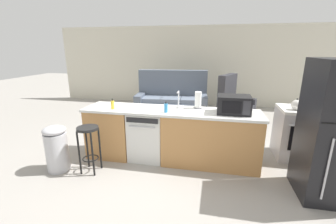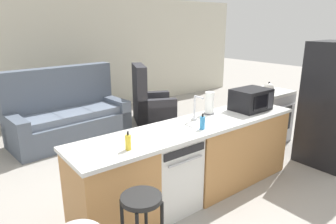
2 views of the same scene
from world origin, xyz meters
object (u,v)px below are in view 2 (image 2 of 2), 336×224
Objects in this scene: refrigerator at (334,105)px; paper_towel_roll at (209,103)px; bar_stool at (142,219)px; armchair at (149,105)px; dishwasher at (167,173)px; soap_bottle at (202,123)px; couch at (67,117)px; stove_range at (265,116)px; kettle at (269,88)px; microwave at (251,99)px; dish_soap_bottle at (128,142)px.

paper_towel_roll is at bearing 156.91° from refrigerator.
bar_stool is at bearing -151.73° from paper_towel_roll.
refrigerator is at bearing -73.36° from armchair.
dishwasher is 4.77× the size of soap_bottle.
bar_stool is 3.48m from couch.
paper_towel_roll is at bearing -168.91° from stove_range.
armchair is at bearing 106.64° from refrigerator.
kettle is at bearing -42.83° from couch.
microwave is 2.84× the size of soap_bottle.
kettle reaches higher than dishwasher.
refrigerator is 8.63× the size of kettle.
armchair is (1.63, 2.71, -0.07)m from dishwasher.
microwave is at bearing 155.41° from refrigerator.
microwave is 1.12m from kettle.
bar_stool is (-1.11, -0.48, -0.44)m from soap_bottle.
microwave is at bearing -94.74° from armchair.
paper_towel_roll is at bearing 37.58° from soap_bottle.
armchair is (1.73, -0.07, -0.04)m from couch.
couch is (-0.10, 2.77, -0.03)m from dishwasher.
couch is (0.64, 3.42, -0.14)m from bar_stool.
armchair reaches higher than paper_towel_roll.
kettle is 2.51m from armchair.
soap_bottle is at bearing -164.23° from kettle.
dish_soap_bottle is 3.65m from armchair.
stove_range is at bearing -39.48° from couch.
refrigerator reaches higher than soap_bottle.
refrigerator is at bearing -80.34° from kettle.
dishwasher is 2.78m from couch.
bar_stool is 0.36× the size of couch.
microwave is (1.40, -0.00, 0.62)m from dishwasher.
paper_towel_roll is 1.38× the size of kettle.
kettle is at bearing 22.33° from microwave.
couch reaches higher than soap_bottle.
couch is at bearing 81.22° from dish_soap_bottle.
kettle is at bearing 7.85° from paper_towel_roll.
kettle is at bearing 9.85° from dishwasher.
dish_soap_bottle is 0.08× the size of couch.
stove_range is at bearing 24.65° from microwave.
stove_range is at bearing -65.72° from armchair.
couch is at bearing 129.11° from refrigerator.
microwave is 0.60m from paper_towel_roll.
soap_bottle is 1.00× the size of dish_soap_bottle.
kettle is (1.03, 0.42, -0.05)m from microwave.
paper_towel_roll is 1.61m from kettle.
soap_bottle reaches higher than bar_stool.
paper_towel_roll reaches higher than kettle.
paper_towel_roll reaches higher than dish_soap_bottle.
couch is (-0.46, 2.94, -0.58)m from soap_bottle.
bar_stool is at bearing -139.00° from dishwasher.
bar_stool is (-2.15, -0.65, -0.50)m from microwave.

